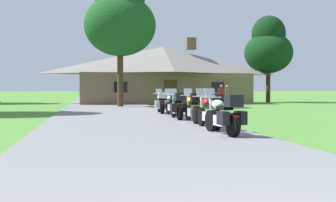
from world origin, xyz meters
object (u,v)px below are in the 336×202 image
Objects in this scene: motorcycle_white_nearest_to_camera at (225,115)px; motorcycle_silver_farthest_in_row at (161,103)px; motorcycle_yellow_third_in_row at (193,108)px; bystander_olive_shirt_near_lodge at (227,94)px; motorcycle_green_fourth_in_row at (178,106)px; motorcycle_white_fifth_in_row at (172,104)px; tree_right_of_lodge at (268,47)px; bystander_red_shirt_beside_signpost at (221,94)px; motorcycle_red_second_in_row at (210,111)px; tree_by_lodge_front at (120,17)px.

motorcycle_silver_farthest_in_row is (0.03, 9.98, 0.00)m from motorcycle_white_nearest_to_camera.
bystander_olive_shirt_near_lodge is (7.13, 15.90, 0.31)m from motorcycle_yellow_third_in_row.
motorcycle_green_fourth_in_row is 1.00× the size of motorcycle_white_fifth_in_row.
motorcycle_green_fourth_in_row is 1.00× the size of motorcycle_silver_farthest_in_row.
bystander_olive_shirt_near_lodge is at bearing -136.11° from tree_right_of_lodge.
bystander_olive_shirt_near_lodge reaches higher than motorcycle_white_nearest_to_camera.
motorcycle_green_fourth_in_row is 15.97m from bystander_olive_shirt_near_lodge.
bystander_red_shirt_beside_signpost is at bearing 64.78° from motorcycle_white_nearest_to_camera.
motorcycle_silver_farthest_in_row is (0.05, 4.13, 0.00)m from motorcycle_green_fourth_in_row.
bystander_olive_shirt_near_lodge reaches higher than motorcycle_white_fifth_in_row.
motorcycle_red_second_in_row is 2.33m from motorcycle_yellow_third_in_row.
motorcycle_red_second_in_row is at bearing 79.27° from motorcycle_white_nearest_to_camera.
bystander_olive_shirt_near_lodge is (7.09, 11.87, 0.31)m from motorcycle_white_fifth_in_row.
bystander_olive_shirt_near_lodge is 10.47m from tree_right_of_lodge.
motorcycle_silver_farthest_in_row is 0.24× the size of tree_right_of_lodge.
motorcycle_white_nearest_to_camera is 21.33m from bystander_olive_shirt_near_lodge.
motorcycle_white_fifth_in_row is at bearing 85.39° from motorcycle_green_fourth_in_row.
motorcycle_red_second_in_row is 18.01m from bystander_red_shirt_beside_signpost.
motorcycle_green_fourth_in_row is at bearing -87.25° from motorcycle_silver_farthest_in_row.
tree_right_of_lodge is (14.06, 16.56, 4.95)m from motorcycle_silver_farthest_in_row.
tree_right_of_lodge is (13.86, 18.38, 4.94)m from motorcycle_white_fifth_in_row.
tree_right_of_lodge is at bearing 53.06° from motorcycle_silver_farthest_in_row.
bystander_red_shirt_beside_signpost is at bearing 59.83° from motorcycle_white_fifth_in_row.
motorcycle_white_fifth_in_row and motorcycle_silver_farthest_in_row have the same top height.
bystander_olive_shirt_near_lodge reaches higher than motorcycle_green_fourth_in_row.
bystander_red_shirt_beside_signpost is at bearing -134.47° from tree_right_of_lodge.
motorcycle_yellow_third_in_row is 1.00× the size of motorcycle_white_fifth_in_row.
tree_by_lodge_front is at bearing 99.09° from motorcycle_white_fifth_in_row.
motorcycle_green_fourth_in_row is at bearing -112.62° from bystander_red_shirt_beside_signpost.
motorcycle_green_fourth_in_row is 14.35m from bystander_red_shirt_beside_signpost.
motorcycle_red_second_in_row is 8.18m from motorcycle_silver_farthest_in_row.
motorcycle_green_fourth_in_row is (-0.02, 5.86, 0.00)m from motorcycle_white_nearest_to_camera.
motorcycle_silver_farthest_in_row is (-0.20, 1.82, -0.01)m from motorcycle_white_fifth_in_row.
motorcycle_red_second_in_row is 1.00× the size of motorcycle_green_fourth_in_row.
bystander_red_shirt_beside_signpost is at bearing 64.92° from motorcycle_green_fourth_in_row.
bystander_olive_shirt_near_lodge is at bearing 63.56° from motorcycle_white_nearest_to_camera.
motorcycle_yellow_third_in_row is 26.83m from tree_right_of_lodge.
bystander_olive_shirt_near_lodge is (7.29, 10.05, 0.32)m from motorcycle_silver_farthest_in_row.
bystander_red_shirt_beside_signpost reaches higher than motorcycle_red_second_in_row.
motorcycle_white_fifth_in_row is at bearing -80.40° from motorcycle_silver_farthest_in_row.
tree_right_of_lodge is at bearing 57.13° from motorcycle_green_fourth_in_row.
motorcycle_green_fourth_in_row is at bearing -95.89° from motorcycle_white_fifth_in_row.
motorcycle_silver_farthest_in_row is 1.25× the size of bystander_olive_shirt_near_lodge.
motorcycle_yellow_third_in_row is 0.21× the size of tree_by_lodge_front.
motorcycle_yellow_third_in_row is at bearing -171.26° from bystander_olive_shirt_near_lodge.
motorcycle_white_fifth_in_row is at bearing 87.13° from motorcycle_red_second_in_row.
motorcycle_green_fourth_in_row is 1.25× the size of bystander_olive_shirt_near_lodge.
bystander_red_shirt_beside_signpost is at bearing 69.56° from motorcycle_yellow_third_in_row.
motorcycle_green_fourth_in_row and motorcycle_white_fifth_in_row have the same top height.
tree_right_of_lodge is 17.42m from tree_by_lodge_front.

